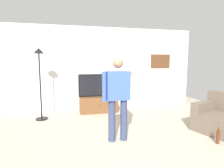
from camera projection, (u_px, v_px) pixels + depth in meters
The scene contains 9 objects.
ground_plane at pixel (130, 150), 3.18m from camera, with size 8.40×8.40×0.00m, color #B2A893.
back_wall at pixel (102, 69), 5.87m from camera, with size 6.40×0.10×2.70m, color silver.
tv_stand at pixel (98, 104), 5.63m from camera, with size 1.18×0.56×0.49m.
television at pixel (98, 85), 5.60m from camera, with size 1.22×0.07×0.71m.
wall_clock at pixel (96, 38), 5.66m from camera, with size 0.29×0.29×0.03m, color white.
framed_picture at pixel (160, 61), 6.26m from camera, with size 0.72×0.04×0.48m, color brown.
floor_lamp at pixel (40, 69), 4.72m from camera, with size 0.32×0.32×1.94m.
person_standing_nearer_lamp at pixel (118, 94), 3.47m from camera, with size 0.63×0.78×1.66m.
beverage_bottle at pixel (218, 137), 3.40m from camera, with size 0.07×0.07×0.32m.
Camera 1 is at (-0.99, -2.87, 1.55)m, focal length 28.38 mm.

